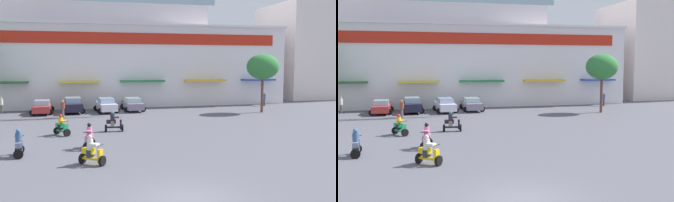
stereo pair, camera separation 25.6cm
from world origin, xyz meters
The scene contains 16 objects.
ground_plane centered at (0.00, 13.00, 0.00)m, with size 128.00×128.00×0.00m, color #575761.
colonial_building centered at (0.00, 36.24, 8.43)m, with size 43.21×17.11×20.28m.
flank_building_right centered at (31.36, 38.30, 6.77)m, with size 13.67×11.98×13.53m.
plaza_tree_1 centered at (14.89, 22.75, 4.68)m, with size 3.35×2.97×6.01m.
parked_car_0 centered at (-7.09, 26.94, 0.71)m, with size 2.23×4.38×1.38m.
parked_car_1 centered at (-4.08, 27.09, 0.79)m, with size 2.44×4.38×1.57m.
parked_car_2 centered at (-0.76, 26.65, 0.75)m, with size 2.51×4.41×1.49m.
parked_car_3 centered at (2.09, 27.20, 0.72)m, with size 2.38×4.49×1.40m.
scooter_rider_0 centered at (-3.20, 5.97, 0.63)m, with size 1.37×1.21×1.52m.
scooter_rider_1 centered at (-6.98, 8.67, 0.63)m, with size 0.61×1.46×1.55m.
scooter_rider_2 centered at (-3.17, 9.80, 0.63)m, with size 0.80×1.41×1.53m.
scooter_rider_3 centered at (-4.88, 14.48, 0.63)m, with size 1.22×1.44×1.50m.
scooter_rider_5 centered at (-1.15, 15.17, 0.64)m, with size 1.43×0.70×1.52m.
pedestrian_0 centered at (17.95, 28.00, 0.94)m, with size 0.46×0.46×1.65m.
pedestrian_1 centered at (-5.01, 23.79, 0.92)m, with size 0.50×0.50×1.63m.
pedestrian_2 centered at (-11.10, 28.13, 0.96)m, with size 0.37×0.37×1.69m.
Camera 1 is at (-4.03, -13.27, 5.09)m, focal length 41.13 mm.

